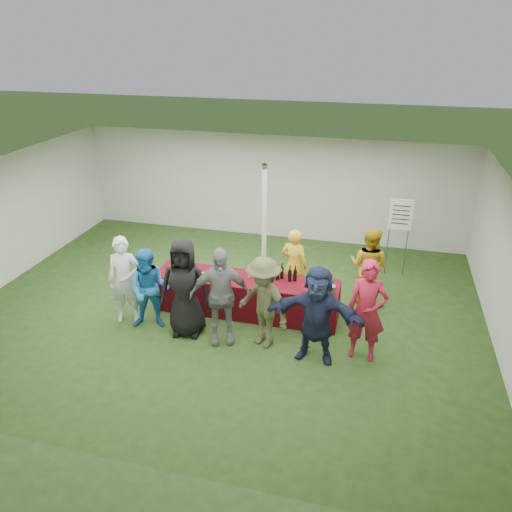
% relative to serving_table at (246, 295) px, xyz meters
% --- Properties ---
extents(ground, '(60.00, 60.00, 0.00)m').
position_rel_serving_table_xyz_m(ground, '(-0.43, -0.02, -0.38)').
color(ground, '#284719').
rests_on(ground, ground).
extents(tent, '(10.00, 10.00, 10.00)m').
position_rel_serving_table_xyz_m(tent, '(0.07, 1.18, 0.98)').
color(tent, white).
rests_on(tent, ground).
extents(serving_table, '(3.60, 0.80, 0.75)m').
position_rel_serving_table_xyz_m(serving_table, '(0.00, 0.00, 0.00)').
color(serving_table, '#5B090F').
rests_on(serving_table, ground).
extents(wine_bottles, '(0.73, 0.15, 0.32)m').
position_rel_serving_table_xyz_m(wine_bottles, '(0.62, 0.14, 0.50)').
color(wine_bottles, black).
rests_on(wine_bottles, serving_table).
extents(wine_glasses, '(2.76, 0.15, 0.16)m').
position_rel_serving_table_xyz_m(wine_glasses, '(-0.50, -0.27, 0.49)').
color(wine_glasses, silver).
rests_on(wine_glasses, serving_table).
extents(water_bottle, '(0.07, 0.07, 0.23)m').
position_rel_serving_table_xyz_m(water_bottle, '(0.05, 0.08, 0.48)').
color(water_bottle, silver).
rests_on(water_bottle, serving_table).
extents(bar_towel, '(0.25, 0.18, 0.03)m').
position_rel_serving_table_xyz_m(bar_towel, '(1.48, 0.05, 0.39)').
color(bar_towel, white).
rests_on(bar_towel, serving_table).
extents(dump_bucket, '(0.21, 0.21, 0.18)m').
position_rel_serving_table_xyz_m(dump_bucket, '(1.63, -0.22, 0.46)').
color(dump_bucket, slate).
rests_on(dump_bucket, serving_table).
extents(wine_list_sign, '(0.50, 0.03, 1.80)m').
position_rel_serving_table_xyz_m(wine_list_sign, '(2.82, 2.43, 0.94)').
color(wine_list_sign, slate).
rests_on(wine_list_sign, ground).
extents(staff_pourer, '(0.65, 0.51, 1.57)m').
position_rel_serving_table_xyz_m(staff_pourer, '(0.81, 0.73, 0.41)').
color(staff_pourer, yellow).
rests_on(staff_pourer, ground).
extents(staff_back, '(0.96, 0.86, 1.63)m').
position_rel_serving_table_xyz_m(staff_back, '(2.26, 1.00, 0.44)').
color(staff_back, gold).
rests_on(staff_back, ground).
extents(customer_0, '(0.71, 0.56, 1.72)m').
position_rel_serving_table_xyz_m(customer_0, '(-2.12, -0.83, 0.48)').
color(customer_0, silver).
rests_on(customer_0, ground).
extents(customer_1, '(0.88, 0.75, 1.57)m').
position_rel_serving_table_xyz_m(customer_1, '(-1.58, -0.92, 0.41)').
color(customer_1, '#1D75BF').
rests_on(customer_1, ground).
extents(customer_2, '(0.98, 0.71, 1.86)m').
position_rel_serving_table_xyz_m(customer_2, '(-0.87, -0.96, 0.55)').
color(customer_2, black).
rests_on(customer_2, ground).
extents(customer_3, '(1.16, 0.78, 1.82)m').
position_rel_serving_table_xyz_m(customer_3, '(-0.17, -1.05, 0.54)').
color(customer_3, gray).
rests_on(customer_3, ground).
extents(customer_4, '(1.26, 1.08, 1.69)m').
position_rel_serving_table_xyz_m(customer_4, '(0.58, -0.98, 0.47)').
color(customer_4, '#4C4F2D').
rests_on(customer_4, ground).
extents(customer_5, '(1.63, 0.60, 1.73)m').
position_rel_serving_table_xyz_m(customer_5, '(1.53, -1.15, 0.49)').
color(customer_5, '#1D2444').
rests_on(customer_5, ground).
extents(customer_6, '(0.68, 0.47, 1.81)m').
position_rel_serving_table_xyz_m(customer_6, '(2.32, -0.91, 0.53)').
color(customer_6, '#A71B31').
rests_on(customer_6, ground).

